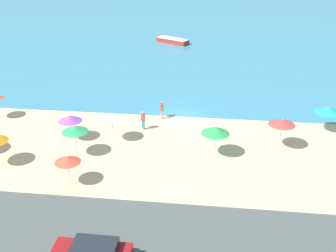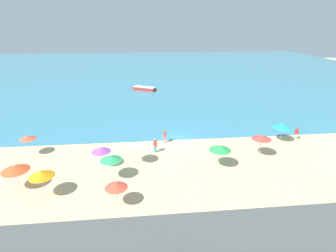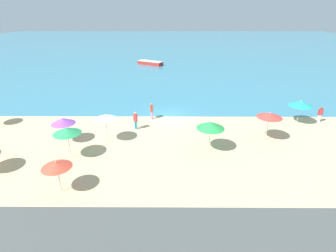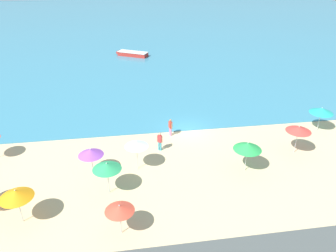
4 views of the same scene
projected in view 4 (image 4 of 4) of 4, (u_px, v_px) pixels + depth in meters
The scene contains 13 objects.
ground_plane at pixel (187, 131), 32.37m from camera, with size 160.00×160.00×0.00m, color #D3B98A.
sea at pixel (143, 25), 80.49m from camera, with size 150.00×110.00×0.05m, color teal.
beach_umbrella_0 at pixel (120, 208), 19.62m from camera, with size 1.83×1.83×2.24m.
beach_umbrella_1 at pixel (248, 146), 25.41m from camera, with size 2.22×2.22×2.60m.
beach_umbrella_2 at pixel (16, 194), 20.34m from camera, with size 2.12×2.12×2.61m.
beach_umbrella_3 at pixel (137, 144), 25.62m from camera, with size 1.90×1.90×2.56m.
beach_umbrella_4 at pixel (91, 152), 25.15m from camera, with size 1.98×1.98×2.31m.
beach_umbrella_5 at pixel (107, 166), 22.94m from camera, with size 2.07×2.07×2.60m.
beach_umbrella_6 at pixel (322, 110), 31.59m from camera, with size 2.26×2.26×2.43m.
beach_umbrella_9 at pixel (299, 129), 27.76m from camera, with size 2.14×2.14×2.60m.
bather_0 at pixel (170, 126), 31.10m from camera, with size 0.34×0.53×1.73m.
bather_2 at pixel (160, 140), 28.71m from camera, with size 0.49×0.38×1.76m.
skiff_nearshore at pixel (133, 54), 55.85m from camera, with size 5.43×3.96×0.73m.
Camera 4 is at (-6.15, -27.82, 15.48)m, focal length 35.00 mm.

